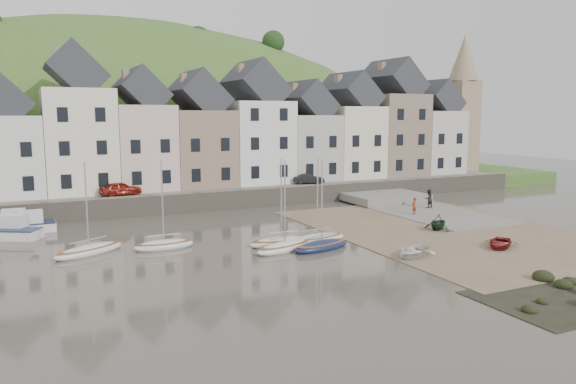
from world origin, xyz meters
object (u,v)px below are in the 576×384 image
car_left (121,189)px  car_right (309,179)px  rowboat_green (438,222)px  rowboat_white (413,251)px  person_dark (429,199)px  rowboat_red (500,243)px  sailboat_0 (89,250)px  person_red (414,206)px

car_left → car_right: bearing=-98.4°
rowboat_green → car_left: 28.69m
rowboat_white → person_dark: 18.88m
rowboat_white → car_left: bearing=-174.8°
rowboat_red → rowboat_green: bearing=143.5°
rowboat_green → car_right: 19.29m
sailboat_0 → rowboat_green: bearing=-9.3°
person_dark → car_left: (-27.19, 10.98, 1.23)m
rowboat_green → rowboat_white: bearing=-76.5°
car_right → person_red: bearing=-148.0°
sailboat_0 → person_dark: (31.60, 3.98, 0.76)m
person_red → car_left: (-23.73, 13.16, 1.36)m
rowboat_white → car_left: car_left is taller
person_red → car_left: bearing=-56.0°
car_left → person_red: bearing=-127.4°
person_dark → car_left: car_left is taller
car_right → rowboat_red: bearing=-161.4°
rowboat_green → person_dark: (5.91, 8.20, 0.33)m
person_red → person_dark: 4.09m
sailboat_0 → car_right: bearing=31.7°
car_right → sailboat_0: bearing=137.1°
rowboat_white → car_left: size_ratio=0.83×
person_red → person_dark: bearing=-174.8°
rowboat_red → car_left: (-21.21, 25.56, 1.87)m
person_red → rowboat_green: bearing=40.9°
rowboat_green → person_dark: size_ratio=1.32×
rowboat_green → person_dark: 10.12m
rowboat_red → person_red: 12.67m
rowboat_green → person_dark: bearing=118.6°
rowboat_green → car_left: car_left is taller
sailboat_0 → person_dark: size_ratio=3.53×
person_red → car_left: car_left is taller
sailboat_0 → car_left: bearing=73.6°
person_red → car_right: bearing=-100.4°
sailboat_0 → person_red: (28.14, 1.81, 0.63)m
rowboat_white → person_red: (9.37, 11.66, 0.51)m
rowboat_green → person_red: 6.51m
rowboat_white → person_red: 14.97m
rowboat_red → person_red: size_ratio=2.01×
rowboat_white → car_left: 28.73m
rowboat_red → sailboat_0: bearing=-148.4°
car_left → rowboat_green: bearing=-140.4°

